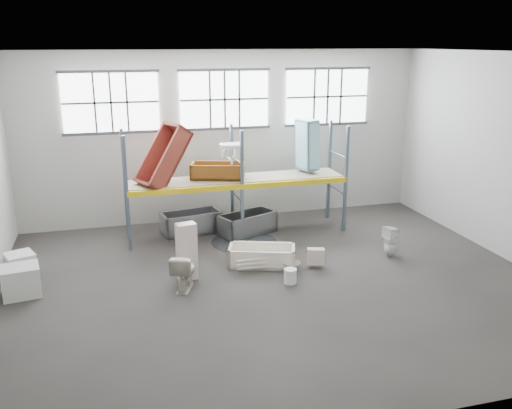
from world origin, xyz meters
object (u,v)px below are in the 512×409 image
object	(u,v)px
bucket	(290,276)
carton_near	(21,281)
toilet_white	(391,241)
blue_tub_upright	(307,145)
toilet_beige	(184,271)
steel_tub_right	(247,223)
bathtub_beige	(262,256)
cistern_tall	(187,252)
steel_tub_left	(191,222)
rust_tub_flat	(218,170)

from	to	relation	value
bucket	carton_near	bearing A→B (deg)	170.78
toilet_white	carton_near	size ratio (longest dim) A/B	1.04
blue_tub_upright	carton_near	bearing A→B (deg)	-159.01
toilet_beige	carton_near	xyz separation A→B (m)	(-3.39, 0.59, -0.09)
toilet_white	steel_tub_right	xyz separation A→B (m)	(-3.06, 2.63, -0.10)
carton_near	bathtub_beige	bearing A→B (deg)	2.64
cistern_tall	carton_near	distance (m)	3.56
bucket	steel_tub_left	bearing A→B (deg)	111.78
steel_tub_left	rust_tub_flat	size ratio (longest dim) A/B	1.13
toilet_beige	toilet_white	distance (m)	5.33
rust_tub_flat	carton_near	xyz separation A→B (m)	(-4.86, -2.79, -1.49)
bathtub_beige	steel_tub_right	bearing A→B (deg)	103.34
steel_tub_right	carton_near	distance (m)	6.20
carton_near	steel_tub_right	bearing A→B (deg)	24.50
bucket	bathtub_beige	bearing A→B (deg)	105.61
toilet_white	rust_tub_flat	world-z (taller)	rust_tub_flat
steel_tub_right	blue_tub_upright	xyz separation A→B (m)	(1.85, 0.30, 2.10)
cistern_tall	toilet_white	xyz separation A→B (m)	(5.16, 0.03, -0.27)
steel_tub_left	carton_near	bearing A→B (deg)	-143.30
steel_tub_right	carton_near	world-z (taller)	carton_near
rust_tub_flat	blue_tub_upright	size ratio (longest dim) A/B	1.02
toilet_white	bucket	world-z (taller)	toilet_white
carton_near	rust_tub_flat	bearing A→B (deg)	29.85
rust_tub_flat	toilet_beige	bearing A→B (deg)	-113.49
bathtub_beige	steel_tub_right	size ratio (longest dim) A/B	0.99
cistern_tall	bathtub_beige	bearing A→B (deg)	-1.72
toilet_white	steel_tub_left	world-z (taller)	toilet_white
cistern_tall	bucket	bearing A→B (deg)	-33.02
toilet_white	carton_near	world-z (taller)	toilet_white
bathtub_beige	toilet_beige	bearing A→B (deg)	-138.08
bathtub_beige	cistern_tall	size ratio (longest dim) A/B	1.20
toilet_beige	steel_tub_left	xyz separation A→B (m)	(0.73, 3.66, -0.12)
steel_tub_right	blue_tub_upright	bearing A→B (deg)	9.28
cistern_tall	steel_tub_left	distance (m)	3.24
carton_near	blue_tub_upright	bearing A→B (deg)	20.99
cistern_tall	carton_near	xyz separation A→B (m)	(-3.54, 0.09, -0.34)
steel_tub_right	rust_tub_flat	size ratio (longest dim) A/B	1.11
bucket	steel_tub_right	bearing A→B (deg)	91.44
rust_tub_flat	bucket	world-z (taller)	rust_tub_flat
rust_tub_flat	bucket	bearing A→B (deg)	-76.90
steel_tub_right	carton_near	bearing A→B (deg)	-155.50
toilet_beige	rust_tub_flat	distance (m)	3.94
rust_tub_flat	blue_tub_upright	distance (m)	2.69
rust_tub_flat	bucket	size ratio (longest dim) A/B	4.34
cistern_tall	rust_tub_flat	bearing A→B (deg)	53.32
toilet_white	bucket	xyz separation A→B (m)	(-2.97, -0.88, -0.23)
cistern_tall	toilet_white	world-z (taller)	cistern_tall
bathtub_beige	toilet_white	distance (m)	3.32
steel_tub_right	toilet_white	bearing A→B (deg)	-40.65
toilet_beige	steel_tub_right	xyz separation A→B (m)	(2.25, 3.16, -0.12)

